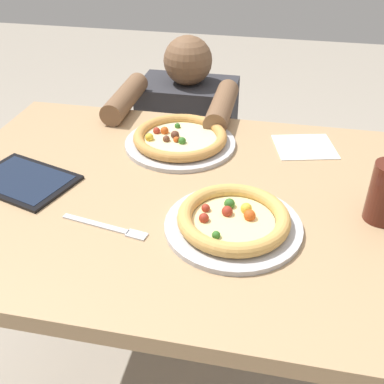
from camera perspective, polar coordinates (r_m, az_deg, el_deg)
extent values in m
plane|color=#9E9384|center=(1.66, -1.13, -21.92)|extent=(8.00, 8.00, 0.00)
cube|color=tan|center=(1.13, -1.54, -0.79)|extent=(1.19, 0.86, 0.04)
cylinder|color=#826748|center=(1.77, -15.26, -2.47)|extent=(0.07, 0.07, 0.71)
cylinder|color=#826748|center=(1.64, 19.56, -6.76)|extent=(0.07, 0.07, 0.71)
cylinder|color=#B7B7BC|center=(1.01, 5.02, -4.14)|extent=(0.30, 0.30, 0.01)
cylinder|color=#EFD68C|center=(1.00, 5.05, -3.64)|extent=(0.18, 0.18, 0.01)
torus|color=tan|center=(0.99, 5.09, -3.15)|extent=(0.24, 0.24, 0.03)
sphere|color=#BF4C19|center=(1.00, 7.03, -2.84)|extent=(0.03, 0.03, 0.03)
sphere|color=maroon|center=(1.01, 4.30, -2.36)|extent=(0.02, 0.02, 0.02)
sphere|color=maroon|center=(0.99, 1.45, -3.18)|extent=(0.02, 0.02, 0.02)
sphere|color=gold|center=(1.02, 6.61, -2.00)|extent=(0.02, 0.02, 0.02)
sphere|color=#2D6623|center=(1.03, 4.58, -1.42)|extent=(0.02, 0.02, 0.02)
sphere|color=#2D6623|center=(0.95, 2.95, -5.25)|extent=(0.02, 0.02, 0.02)
sphere|color=maroon|center=(1.02, 1.68, -1.97)|extent=(0.02, 0.02, 0.02)
cylinder|color=#B7B7BC|center=(1.32, -1.44, 5.95)|extent=(0.31, 0.31, 0.01)
cylinder|color=beige|center=(1.31, -1.44, 6.38)|extent=(0.20, 0.20, 0.01)
torus|color=#C68C47|center=(1.31, -1.45, 6.74)|extent=(0.26, 0.26, 0.03)
sphere|color=brown|center=(1.29, -3.15, 6.46)|extent=(0.02, 0.02, 0.02)
sphere|color=#2D6623|center=(1.37, -1.78, 8.05)|extent=(0.02, 0.02, 0.02)
sphere|color=#2D6623|center=(1.28, -1.21, 6.24)|extent=(0.02, 0.02, 0.02)
sphere|color=#BF4C19|center=(1.29, -1.92, 6.38)|extent=(0.02, 0.02, 0.02)
sphere|color=brown|center=(1.31, -2.08, 6.95)|extent=(0.02, 0.02, 0.02)
sphere|color=maroon|center=(1.34, -4.33, 7.43)|extent=(0.02, 0.02, 0.02)
sphere|color=#BF4C19|center=(1.34, -3.35, 7.46)|extent=(0.02, 0.02, 0.02)
sphere|color=gold|center=(1.30, -5.21, 6.64)|extent=(0.02, 0.02, 0.02)
cube|color=white|center=(1.35, 13.53, 5.37)|extent=(0.19, 0.18, 0.00)
cube|color=silver|center=(1.04, -11.66, -3.82)|extent=(0.16, 0.04, 0.00)
cube|color=silver|center=(0.99, -6.75, -5.20)|extent=(0.05, 0.03, 0.00)
cube|color=black|center=(1.23, -19.78, 1.30)|extent=(0.28, 0.23, 0.01)
cube|color=#192338|center=(1.22, -19.82, 1.48)|extent=(0.24, 0.20, 0.00)
cylinder|color=#333847|center=(1.98, -0.41, -1.55)|extent=(0.28, 0.28, 0.45)
cube|color=#2D2D33|center=(1.78, -0.46, 8.45)|extent=(0.35, 0.22, 0.31)
sphere|color=brown|center=(1.69, -0.50, 15.69)|extent=(0.17, 0.17, 0.17)
cylinder|color=brown|center=(1.55, -8.11, 11.24)|extent=(0.07, 0.28, 0.07)
cylinder|color=brown|center=(1.48, 3.67, 10.39)|extent=(0.07, 0.28, 0.07)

